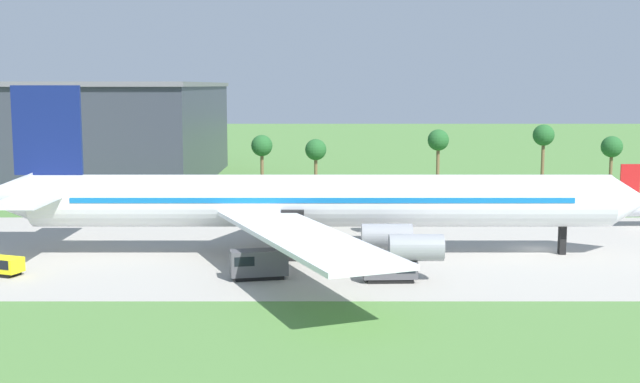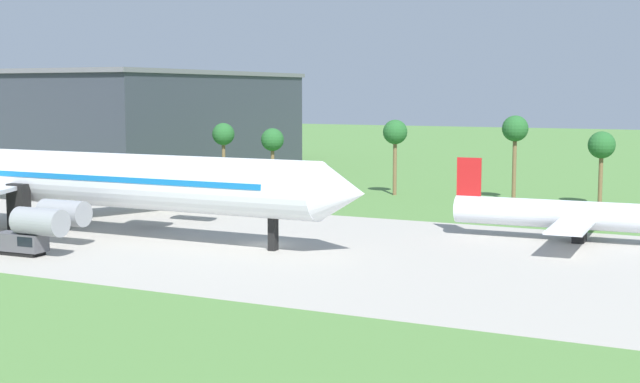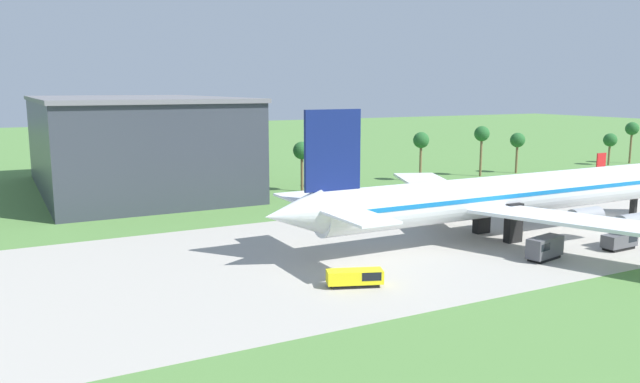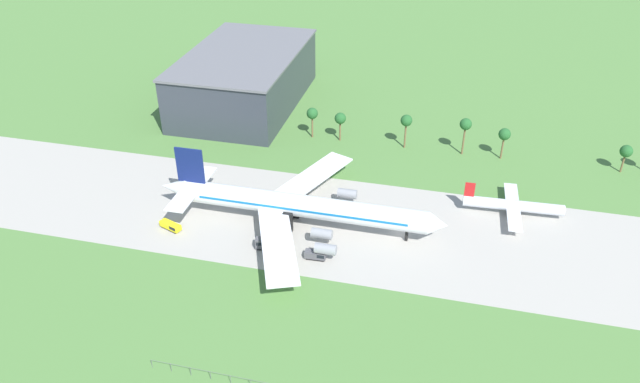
{
  "view_description": "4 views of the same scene",
  "coord_description": "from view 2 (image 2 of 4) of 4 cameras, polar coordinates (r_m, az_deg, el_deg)",
  "views": [
    {
      "loc": [
        -24.43,
        -88.95,
        18.41
      ],
      "look_at": [
        -24.19,
        -2.59,
        6.96
      ],
      "focal_mm": 45.0,
      "sensor_mm": 36.0,
      "label": 1
    },
    {
      "loc": [
        43.58,
        -76.07,
        15.18
      ],
      "look_at": [
        7.16,
        -2.59,
        5.96
      ],
      "focal_mm": 50.0,
      "sensor_mm": 36.0,
      "label": 2
    },
    {
      "loc": [
        -89.4,
        -66.95,
        21.0
      ],
      "look_at": [
        -55.55,
        -2.59,
        8.8
      ],
      "focal_mm": 35.0,
      "sensor_mm": 36.0,
      "label": 3
    },
    {
      "loc": [
        11.09,
        -128.0,
        92.25
      ],
      "look_at": [
        -21.67,
        5.0,
        6.0
      ],
      "focal_mm": 35.0,
      "sensor_mm": 36.0,
      "label": 4
    }
  ],
  "objects": [
    {
      "name": "terminal_building",
      "position": [
        177.81,
        -10.84,
        4.48
      ],
      "size": [
        36.72,
        61.2,
        19.01
      ],
      "color": "#333842",
      "rests_on": "ground_plane"
    },
    {
      "name": "baggage_tug",
      "position": [
        87.58,
        -18.51,
        -3.16
      ],
      "size": [
        5.14,
        2.21,
        2.06
      ],
      "color": "black",
      "rests_on": "ground_plane"
    },
    {
      "name": "palm_tree_row",
      "position": [
        125.48,
        12.88,
        3.14
      ],
      "size": [
        105.43,
        3.6,
        11.93
      ],
      "color": "brown",
      "rests_on": "ground_plane"
    },
    {
      "name": "jet_airliner",
      "position": [
        101.29,
        -16.81,
        0.88
      ],
      "size": [
        74.33,
        61.74,
        18.43
      ],
      "color": "white",
      "rests_on": "ground_plane"
    },
    {
      "name": "taxiway_strip",
      "position": [
        88.97,
        -3.4,
        -3.42
      ],
      "size": [
        320.0,
        44.0,
        0.02
      ],
      "color": "#A8A399",
      "rests_on": "ground_plane"
    },
    {
      "name": "ground_plane",
      "position": [
        88.97,
        -3.4,
        -3.42
      ],
      "size": [
        600.0,
        600.0,
        0.0
      ],
      "primitive_type": "plane",
      "color": "#517F3D"
    },
    {
      "name": "regional_aircraft",
      "position": [
        93.74,
        16.24,
        -1.49
      ],
      "size": [
        25.67,
        23.14,
        8.25
      ],
      "color": "silver",
      "rests_on": "ground_plane"
    }
  ]
}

